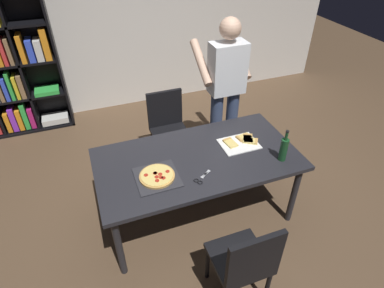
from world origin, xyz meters
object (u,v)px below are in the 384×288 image
Objects in this scene: chair_near_camera at (245,261)px; chair_far_side at (168,124)px; dining_table at (198,163)px; wine_bottle at (284,149)px; pepperoni_pizza_on_tray at (157,176)px; kitchen_scissors at (201,179)px; person_serving_pizza at (226,87)px.

chair_far_side is at bearing 90.00° from chair_near_camera.
wine_bottle is at bearing -22.23° from dining_table.
dining_table is 2.06× the size of chair_near_camera.
pepperoni_pizza_on_tray is (-0.42, 0.84, 0.25)m from chair_near_camera.
wine_bottle is 1.66× the size of kitchen_scissors.
wine_bottle is at bearing -60.70° from chair_far_side.
chair_near_camera is 2.48× the size of pepperoni_pizza_on_tray.
chair_far_side is at bearing 90.00° from dining_table.
chair_near_camera is 2.85× the size of wine_bottle.
person_serving_pizza reaches higher than chair_near_camera.
dining_table is 5.12× the size of pepperoni_pizza_on_tray.
wine_bottle is at bearing -7.95° from pepperoni_pizza_on_tray.
wine_bottle reaches higher than chair_far_side.
chair_near_camera is at bearing -90.00° from chair_far_side.
person_serving_pizza is at bearing 50.56° from dining_table.
pepperoni_pizza_on_tray is (-0.42, -0.13, 0.08)m from dining_table.
wine_bottle is at bearing 43.97° from chair_near_camera.
chair_near_camera is at bearing -83.42° from kitchen_scissors.
person_serving_pizza is 9.21× the size of kitchen_scissors.
wine_bottle reaches higher than dining_table.
pepperoni_pizza_on_tray is 1.14m from wine_bottle.
chair_far_side is 4.74× the size of kitchen_scissors.
dining_table is 0.45m from pepperoni_pizza_on_tray.
wine_bottle reaches higher than kitchen_scissors.
pepperoni_pizza_on_tray is at bearing 116.60° from chair_near_camera.
chair_near_camera is (-0.00, -0.97, -0.17)m from dining_table.
dining_table is at bearing 90.00° from chair_near_camera.
dining_table is 2.06× the size of chair_far_side.
kitchen_scissors is at bearing 179.18° from wine_bottle.
kitchen_scissors is (-0.70, -1.03, -0.24)m from person_serving_pizza.
chair_far_side is 2.48× the size of pepperoni_pizza_on_tray.
pepperoni_pizza_on_tray is (-0.42, -1.10, 0.25)m from chair_far_side.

